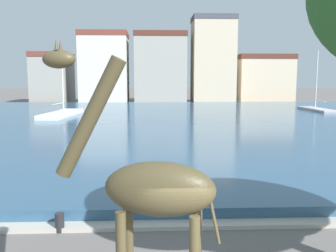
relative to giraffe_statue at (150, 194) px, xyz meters
The scene contains 11 objects.
harbor_water 28.26m from the giraffe_statue, 87.70° to the left, with size 91.61×47.18×0.42m, color #2D5170.
quay_edge_coping 5.00m from the giraffe_statue, 75.35° to the left, with size 91.61×0.50×0.12m, color #ADA89E.
giraffe_statue is the anchor object (origin of this frame).
sailboat_white 32.43m from the giraffe_statue, 105.24° to the left, with size 2.77×9.26×6.00m.
sailboat_grey 40.11m from the giraffe_statue, 62.78° to the left, with size 1.90×7.71×7.03m.
mooring_bollard 5.23m from the giraffe_statue, 119.75° to the left, with size 0.24×0.24×0.50m, color #232326.
townhouse_end_terrace 58.79m from the giraffe_statue, 105.90° to the left, with size 5.70×7.93×8.11m.
townhouse_wide_warehouse 54.49m from the giraffe_statue, 97.76° to the left, with size 7.40×6.73×11.11m.
townhouse_corner_house 54.07m from the giraffe_statue, 88.53° to the left, with size 8.11×6.63×11.07m.
townhouse_tall_gabled 55.13m from the giraffe_statue, 79.76° to the left, with size 6.69×5.65×13.66m.
townhouse_narrow_midrow 59.74m from the giraffe_statue, 71.65° to the left, with size 9.11×6.25×7.91m.
Camera 1 is at (-1.10, -3.56, 3.96)m, focal length 39.58 mm.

